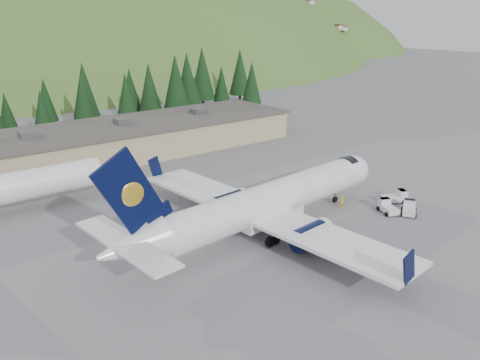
% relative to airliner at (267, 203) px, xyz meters
% --- Properties ---
extents(ground, '(600.00, 600.00, 0.00)m').
position_rel_airliner_xyz_m(ground, '(1.10, 0.10, -3.33)').
color(ground, '#5B5B60').
extents(airliner, '(37.66, 35.37, 12.49)m').
position_rel_airliner_xyz_m(airliner, '(0.00, 0.00, 0.00)').
color(airliner, white).
rests_on(airliner, ground).
extents(baggage_tug_a, '(3.15, 2.75, 1.51)m').
position_rel_airliner_xyz_m(baggage_tug_a, '(16.61, -6.58, -2.65)').
color(baggage_tug_a, silver).
rests_on(baggage_tug_a, ground).
extents(baggage_tug_b, '(3.37, 2.77, 1.61)m').
position_rel_airliner_xyz_m(baggage_tug_b, '(18.41, -3.52, -2.61)').
color(baggage_tug_b, silver).
rests_on(baggage_tug_b, ground).
extents(baggage_tug_c, '(2.52, 3.14, 1.50)m').
position_rel_airliner_xyz_m(baggage_tug_c, '(14.88, -4.72, -2.66)').
color(baggage_tug_c, silver).
rests_on(baggage_tug_c, ground).
extents(terminal_building, '(71.00, 17.00, 6.10)m').
position_rel_airliner_xyz_m(terminal_building, '(-3.92, 38.10, -0.70)').
color(terminal_building, tan).
rests_on(terminal_building, ground).
extents(ramp_worker, '(0.66, 0.50, 1.65)m').
position_rel_airliner_xyz_m(ramp_worker, '(11.57, -0.57, -2.50)').
color(ramp_worker, '#E7BB03').
rests_on(ramp_worker, ground).
extents(tree_line, '(112.77, 18.23, 14.38)m').
position_rel_airliner_xyz_m(tree_line, '(-2.89, 61.61, 4.05)').
color(tree_line, black).
rests_on(tree_line, ground).
extents(hills, '(614.00, 330.00, 300.00)m').
position_rel_airliner_xyz_m(hills, '(54.43, 207.48, -86.13)').
color(hills, '#3F6021').
rests_on(hills, ground).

